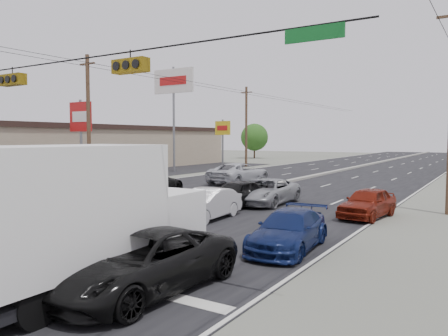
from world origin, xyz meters
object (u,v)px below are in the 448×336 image
Objects in this scene: queue_car_b at (206,205)px; red_sedan at (143,215)px; queue_car_d at (289,231)px; oncoming_far at (239,174)px; pole_sign_mid at (81,121)px; queue_car_c at (267,192)px; queue_car_e at (368,203)px; pole_sign_billboard at (174,88)px; utility_pole_left_c at (246,126)px; utility_pole_left_b at (88,119)px; box_truck at (81,216)px; pole_sign_far at (223,132)px; black_suv at (143,262)px; tree_left_far at (254,137)px; oncoming_near at (149,183)px; queue_car_a at (236,194)px.

red_sedan is at bearing -104.65° from queue_car_b.
oncoming_far is at bearing 119.51° from queue_car_d.
red_sedan is at bearing -34.54° from pole_sign_mid.
queue_car_e is (5.69, -1.20, -0.01)m from queue_car_c.
pole_sign_billboard is 29.91m from queue_car_e.
queue_car_d is (21.21, -35.14, -4.47)m from utility_pole_left_c.
utility_pole_left_b reaches higher than box_truck.
pole_sign_mid reaches higher than queue_car_c.
queue_car_c is (19.75, -26.75, -3.72)m from pole_sign_far.
utility_pole_left_c is at bearing 118.43° from black_suv.
tree_left_far is 1.56× the size of red_sedan.
red_sedan is at bearing -62.19° from pole_sign_far.
oncoming_near is (11.97, -27.59, -3.60)m from pole_sign_far.
queue_car_d is 0.74× the size of oncoming_far.
utility_pole_left_c is 41.29m from queue_car_d.
utility_pole_left_c is 36.29m from queue_car_b.
utility_pole_left_c is 2.55× the size of red_sedan.
oncoming_near reaches higher than red_sedan.
red_sedan is 18.13m from oncoming_far.
black_suv is (1.43, 0.59, -1.07)m from box_truck.
red_sedan is (-3.14, 5.54, -1.14)m from box_truck.
queue_car_c reaches higher than queue_car_e.
pole_sign_far is 1.02× the size of oncoming_far.
pole_sign_mid reaches higher than oncoming_far.
queue_car_d is at bearing -40.56° from queue_car_a.
utility_pole_left_c is 12.73m from pole_sign_billboard.
pole_sign_mid is 1.64× the size of queue_car_a.
utility_pole_left_c is at bearing 80.54° from pole_sign_billboard.
red_sedan is 0.66× the size of oncoming_far.
queue_car_a is 0.86× the size of queue_car_c.
red_sedan is (24.79, -55.62, -3.07)m from tree_left_far.
queue_car_a reaches higher than queue_car_b.
tree_left_far is at bearing 101.92° from utility_pole_left_b.
queue_car_c is at bearing 106.99° from black_suv.
queue_car_a is at bearing 95.57° from queue_car_b.
oncoming_far reaches higher than red_sedan.
queue_car_a is (25.00, -48.82, -2.99)m from tree_left_far.
queue_car_c is at bearing 77.41° from queue_car_a.
queue_car_c is 10.65m from oncoming_far.
utility_pole_left_b is 16.55m from queue_car_a.
oncoming_far is (-6.36, 13.88, 0.14)m from queue_car_b.
tree_left_far is at bearing 96.79° from pole_sign_mid.
pole_sign_far is 1.44× the size of queue_car_b.
pole_sign_billboard is at bearing 75.96° from pole_sign_mid.
oncoming_near is at bearing -175.17° from queue_car_c.
box_truck is at bearing -77.37° from queue_car_b.
black_suv reaches higher than queue_car_d.
tree_left_far is at bearing 115.41° from utility_pole_left_c.
black_suv is at bearing -38.08° from utility_pole_left_b.
utility_pole_left_c is 2.34× the size of queue_car_a.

